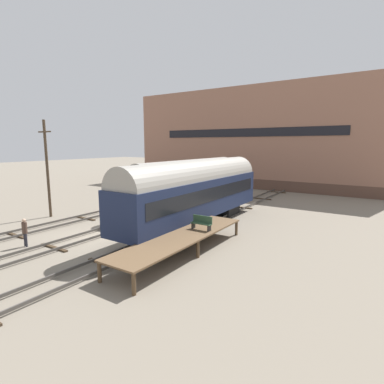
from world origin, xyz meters
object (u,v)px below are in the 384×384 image
Objects in this scene: train_car_grey at (189,180)px; person_worker at (25,230)px; train_car_navy at (196,190)px; utility_pole at (47,168)px; bench at (202,222)px.

train_car_grey reaches higher than person_worker.
train_car_navy is (4.82, -6.28, 0.18)m from train_car_grey.
train_car_grey is 13.58m from utility_pole.
utility_pole is at bearing 138.28° from person_worker.
person_worker is at bearing -41.72° from utility_pole.
bench is (7.72, -10.09, -1.23)m from train_car_grey.
train_car_navy is at bearing -52.52° from train_car_grey.
utility_pole is at bearing -177.58° from bench.
utility_pole is at bearing -127.04° from train_car_grey.
train_car_navy is 13.77m from utility_pole.
train_car_navy is at bearing 56.59° from person_worker.
train_car_navy is at bearing 127.33° from bench.
train_car_grey reaches higher than bench.
train_car_grey is 1.87× the size of utility_pole.
utility_pole reaches higher than person_worker.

